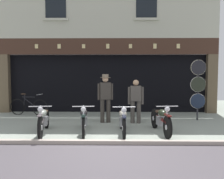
% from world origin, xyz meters
% --- Properties ---
extents(ground, '(21.72, 22.00, 0.18)m').
position_xyz_m(ground, '(0.00, -0.98, -0.04)').
color(ground, gray).
extents(shop_facade, '(10.02, 4.42, 6.49)m').
position_xyz_m(shop_facade, '(-0.00, 7.00, 1.74)').
color(shop_facade, black).
rests_on(shop_facade, ground).
extents(motorcycle_left, '(0.62, 2.09, 0.93)m').
position_xyz_m(motorcycle_left, '(-1.76, 1.16, 0.43)').
color(motorcycle_left, black).
rests_on(motorcycle_left, ground).
extents(motorcycle_center_left, '(0.62, 1.96, 0.90)m').
position_xyz_m(motorcycle_center_left, '(-0.57, 1.30, 0.41)').
color(motorcycle_center_left, black).
rests_on(motorcycle_center_left, ground).
extents(motorcycle_center, '(0.62, 1.92, 0.90)m').
position_xyz_m(motorcycle_center, '(0.60, 1.20, 0.41)').
color(motorcycle_center, black).
rests_on(motorcycle_center, ground).
extents(motorcycle_center_right, '(0.62, 2.00, 0.91)m').
position_xyz_m(motorcycle_center_right, '(1.76, 1.30, 0.42)').
color(motorcycle_center_right, black).
rests_on(motorcycle_center_right, ground).
extents(salesman_left, '(0.55, 0.37, 1.75)m').
position_xyz_m(salesman_left, '(0.01, 2.87, 0.99)').
color(salesman_left, '#38332D').
rests_on(salesman_left, ground).
extents(shopkeeper_center, '(0.56, 0.25, 1.56)m').
position_xyz_m(shopkeeper_center, '(1.10, 2.77, 0.86)').
color(shopkeeper_center, '#47423D').
rests_on(shopkeeper_center, ground).
extents(tyre_sign_pole, '(0.58, 0.06, 2.30)m').
position_xyz_m(tyre_sign_pole, '(3.51, 3.42, 1.34)').
color(tyre_sign_pole, '#232328').
rests_on(tyre_sign_pole, ground).
extents(advert_board_near, '(0.68, 0.03, 0.94)m').
position_xyz_m(advert_board_near, '(-2.30, 5.40, 1.60)').
color(advert_board_near, silver).
extents(advert_board_far, '(0.66, 0.03, 1.04)m').
position_xyz_m(advert_board_far, '(-3.43, 5.40, 1.65)').
color(advert_board_far, silver).
extents(leaning_bicycle, '(1.73, 0.58, 0.94)m').
position_xyz_m(leaning_bicycle, '(-3.32, 4.37, 0.37)').
color(leaning_bicycle, black).
rests_on(leaning_bicycle, ground).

